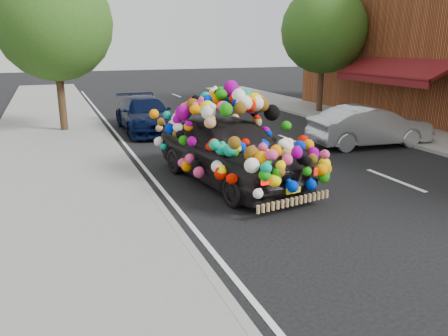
{
  "coord_description": "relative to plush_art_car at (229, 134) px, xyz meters",
  "views": [
    {
      "loc": [
        -4.24,
        -8.08,
        3.29
      ],
      "look_at": [
        -1.03,
        -0.06,
        0.82
      ],
      "focal_mm": 35.0,
      "sensor_mm": 36.0,
      "label": 1
    }
  ],
  "objects": [
    {
      "name": "lane_markings",
      "position": [
        3.89,
        -1.47,
        -1.18
      ],
      "size": [
        6.0,
        50.0,
        0.01
      ],
      "primitive_type": null,
      "color": "silver",
      "rests_on": "ground"
    },
    {
      "name": "sidewalk",
      "position": [
        -4.01,
        -1.47,
        -1.13
      ],
      "size": [
        4.0,
        60.0,
        0.12
      ],
      "primitive_type": "cube",
      "color": "gray",
      "rests_on": "ground"
    },
    {
      "name": "kerb",
      "position": [
        -2.06,
        -1.47,
        -1.12
      ],
      "size": [
        0.15,
        60.0,
        0.13
      ],
      "primitive_type": "cube",
      "color": "gray",
      "rests_on": "ground"
    },
    {
      "name": "footpath_far",
      "position": [
        8.49,
        1.53,
        -1.13
      ],
      "size": [
        3.0,
        40.0,
        0.12
      ],
      "primitive_type": "cube",
      "color": "gray",
      "rests_on": "ground"
    },
    {
      "name": "ground",
      "position": [
        0.29,
        -1.47,
        -1.19
      ],
      "size": [
        100.0,
        100.0,
        0.0
      ],
      "primitive_type": "plane",
      "color": "black",
      "rests_on": "ground"
    },
    {
      "name": "navy_sedan",
      "position": [
        -0.55,
        7.18,
        -0.53
      ],
      "size": [
        1.88,
        4.53,
        1.31
      ],
      "primitive_type": "imported",
      "rotation": [
        0.0,
        0.0,
        -0.01
      ],
      "color": "black",
      "rests_on": "ground"
    },
    {
      "name": "plush_art_car",
      "position": [
        0.0,
        0.0,
        0.0
      ],
      "size": [
        3.07,
        5.35,
        2.3
      ],
      "rotation": [
        0.0,
        0.0,
        0.16
      ],
      "color": "black",
      "rests_on": "ground"
    },
    {
      "name": "tree_far_b",
      "position": [
        8.29,
        8.53,
        2.7
      ],
      "size": [
        4.0,
        4.0,
        5.9
      ],
      "color": "#332114",
      "rests_on": "ground"
    },
    {
      "name": "silver_hatchback",
      "position": [
        5.82,
        1.89,
        -0.52
      ],
      "size": [
        4.16,
        1.84,
        1.33
      ],
      "primitive_type": "imported",
      "rotation": [
        0.0,
        0.0,
        1.46
      ],
      "color": "#A7AAAF",
      "rests_on": "ground"
    },
    {
      "name": "tree_near_sidewalk",
      "position": [
        -3.51,
        8.03,
        2.83
      ],
      "size": [
        4.2,
        4.2,
        6.13
      ],
      "color": "#332114",
      "rests_on": "ground"
    }
  ]
}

